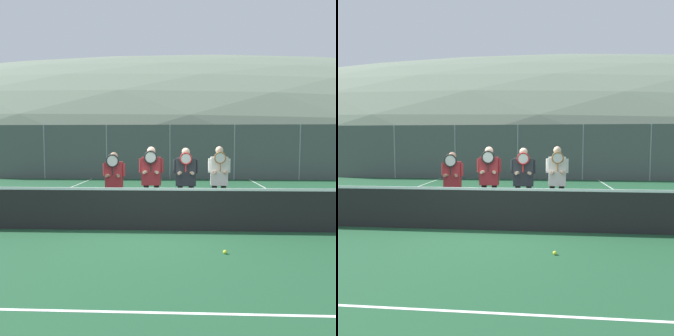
# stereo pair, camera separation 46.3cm
# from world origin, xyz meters

# --- Properties ---
(ground_plane) EXTENTS (120.00, 120.00, 0.00)m
(ground_plane) POSITION_xyz_m (0.00, 0.00, 0.00)
(ground_plane) COLOR #1E4C2D
(hill_distant) EXTENTS (140.66, 78.15, 27.35)m
(hill_distant) POSITION_xyz_m (0.00, 50.63, 0.00)
(hill_distant) COLOR slate
(hill_distant) RESTS_ON ground_plane
(clubhouse_building) EXTENTS (16.85, 5.50, 3.97)m
(clubhouse_building) POSITION_xyz_m (0.30, 19.30, 2.01)
(clubhouse_building) COLOR tan
(clubhouse_building) RESTS_ON ground_plane
(fence_back) EXTENTS (20.39, 0.06, 2.89)m
(fence_back) POSITION_xyz_m (-0.00, 10.26, 1.44)
(fence_back) COLOR gray
(fence_back) RESTS_ON ground_plane
(tennis_net) EXTENTS (11.29, 0.09, 1.05)m
(tennis_net) POSITION_xyz_m (0.00, 0.00, 0.49)
(tennis_net) COLOR gray
(tennis_net) RESTS_ON ground_plane
(court_line_left_sideline) EXTENTS (0.05, 16.00, 0.01)m
(court_line_left_sideline) POSITION_xyz_m (-4.20, 3.00, 0.00)
(court_line_left_sideline) COLOR white
(court_line_left_sideline) RESTS_ON ground_plane
(court_line_right_sideline) EXTENTS (0.05, 16.00, 0.01)m
(court_line_right_sideline) POSITION_xyz_m (4.20, 3.00, 0.00)
(court_line_right_sideline) COLOR white
(court_line_right_sideline) RESTS_ON ground_plane
(court_line_service_near) EXTENTS (8.40, 0.05, 0.01)m
(court_line_service_near) POSITION_xyz_m (0.00, -3.50, 0.00)
(court_line_service_near) COLOR white
(court_line_service_near) RESTS_ON ground_plane
(player_leftmost) EXTENTS (0.55, 0.34, 1.70)m
(player_leftmost) POSITION_xyz_m (-1.07, 0.97, 1.00)
(player_leftmost) COLOR black
(player_leftmost) RESTS_ON ground_plane
(player_center_left) EXTENTS (0.61, 0.34, 1.83)m
(player_center_left) POSITION_xyz_m (-0.14, 0.99, 1.09)
(player_center_left) COLOR black
(player_center_left) RESTS_ON ground_plane
(player_center_right) EXTENTS (0.63, 0.34, 1.81)m
(player_center_right) POSITION_xyz_m (0.71, 0.98, 1.07)
(player_center_right) COLOR black
(player_center_right) RESTS_ON ground_plane
(player_rightmost) EXTENTS (0.55, 0.34, 1.84)m
(player_rightmost) POSITION_xyz_m (1.53, 0.97, 1.07)
(player_rightmost) COLOR black
(player_rightmost) RESTS_ON ground_plane
(car_far_left) EXTENTS (4.06, 1.92, 1.81)m
(car_far_left) POSITION_xyz_m (-6.50, 13.48, 0.92)
(car_far_left) COLOR #285638
(car_far_left) RESTS_ON ground_plane
(car_left_of_center) EXTENTS (4.02, 2.06, 1.83)m
(car_left_of_center) POSITION_xyz_m (-1.64, 13.68, 0.93)
(car_left_of_center) COLOR maroon
(car_left_of_center) RESTS_ON ground_plane
(car_center) EXTENTS (4.13, 1.92, 1.71)m
(car_center) POSITION_xyz_m (3.24, 13.49, 0.88)
(car_center) COLOR silver
(car_center) RESTS_ON ground_plane
(car_right_of_center) EXTENTS (4.33, 2.04, 1.69)m
(car_right_of_center) POSITION_xyz_m (8.28, 13.19, 0.87)
(car_right_of_center) COLOR #B2B7BC
(car_right_of_center) RESTS_ON ground_plane
(tennis_ball_on_court) EXTENTS (0.07, 0.07, 0.07)m
(tennis_ball_on_court) POSITION_xyz_m (1.37, -1.47, 0.03)
(tennis_ball_on_court) COLOR #CCDB33
(tennis_ball_on_court) RESTS_ON ground_plane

